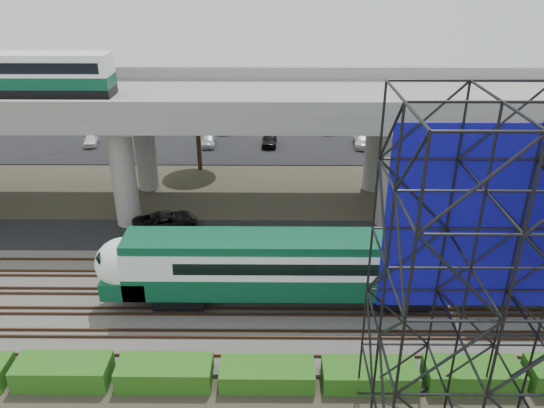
{
  "coord_description": "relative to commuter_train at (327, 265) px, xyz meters",
  "views": [
    {
      "loc": [
        1.39,
        -24.07,
        19.15
      ],
      "look_at": [
        1.15,
        6.0,
        4.83
      ],
      "focal_mm": 35.0,
      "sensor_mm": 36.0,
      "label": 1
    }
  ],
  "objects": [
    {
      "name": "commuter_train",
      "position": [
        0.0,
        0.0,
        0.0
      ],
      "size": [
        29.3,
        3.06,
        4.3
      ],
      "color": "black",
      "rests_on": "rail_tracks"
    },
    {
      "name": "parked_cars",
      "position": [
        -2.4,
        31.62,
        -2.18
      ],
      "size": [
        39.01,
        9.87,
        1.32
      ],
      "color": "white",
      "rests_on": "parking_lot"
    },
    {
      "name": "parking_lot",
      "position": [
        -4.38,
        32.0,
        -2.84
      ],
      "size": [
        90.0,
        18.0,
        0.08
      ],
      "primitive_type": "cube",
      "color": "black",
      "rests_on": "ground"
    },
    {
      "name": "service_road",
      "position": [
        -4.38,
        8.5,
        -2.84
      ],
      "size": [
        90.0,
        5.0,
        0.08
      ],
      "primitive_type": "cube",
      "color": "black",
      "rests_on": "ground"
    },
    {
      "name": "trees",
      "position": [
        -9.04,
        14.17,
        2.69
      ],
      "size": [
        40.94,
        16.94,
        7.69
      ],
      "color": "#382314",
      "rests_on": "ground"
    },
    {
      "name": "suv",
      "position": [
        -11.32,
        9.49,
        -2.13
      ],
      "size": [
        5.34,
        3.87,
        1.35
      ],
      "primitive_type": "imported",
      "rotation": [
        0.0,
        0.0,
        1.95
      ],
      "color": "black",
      "rests_on": "service_road"
    },
    {
      "name": "rail_tracks",
      "position": [
        -4.38,
        -0.0,
        -2.6
      ],
      "size": [
        90.0,
        9.52,
        0.16
      ],
      "color": "#472D1E",
      "rests_on": "ballast_bed"
    },
    {
      "name": "hedge_strip",
      "position": [
        -3.37,
        -6.3,
        -2.32
      ],
      "size": [
        34.6,
        1.8,
        1.2
      ],
      "color": "#235814",
      "rests_on": "ground"
    },
    {
      "name": "overpass",
      "position": [
        -5.62,
        14.0,
        5.33
      ],
      "size": [
        80.0,
        12.0,
        12.4
      ],
      "color": "#9E9B93",
      "rests_on": "ground"
    },
    {
      "name": "ballast_bed",
      "position": [
        -4.38,
        0.0,
        -2.78
      ],
      "size": [
        90.0,
        12.0,
        0.2
      ],
      "primitive_type": "cube",
      "color": "slate",
      "rests_on": "ground"
    },
    {
      "name": "scaffold_tower",
      "position": [
        5.49,
        -9.98,
        4.59
      ],
      "size": [
        9.36,
        6.36,
        15.0
      ],
      "color": "black",
      "rests_on": "ground"
    },
    {
      "name": "ground",
      "position": [
        -4.38,
        -2.0,
        -2.88
      ],
      "size": [
        140.0,
        140.0,
        0.0
      ],
      "primitive_type": "plane",
      "color": "#474233",
      "rests_on": "ground"
    },
    {
      "name": "harbor_water",
      "position": [
        -4.38,
        54.0,
        -2.87
      ],
      "size": [
        140.0,
        40.0,
        0.03
      ],
      "primitive_type": "cube",
      "color": "#3F5868",
      "rests_on": "ground"
    }
  ]
}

